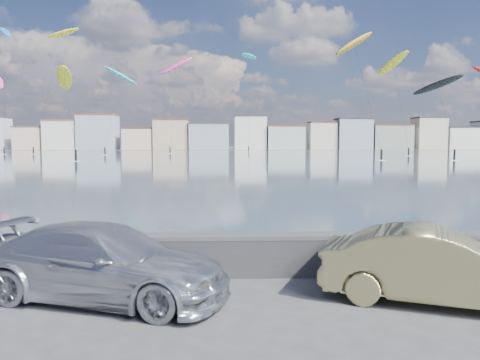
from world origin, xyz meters
name	(u,v)px	position (x,y,z in m)	size (l,w,h in m)	color
ground	(191,321)	(0.00, 0.00, 0.00)	(700.00, 700.00, 0.00)	#333335
bay_water	(222,157)	(0.00, 91.50, 0.01)	(500.00, 177.00, 0.00)	#314A55
far_shore_strip	(224,149)	(0.00, 200.00, 0.01)	(500.00, 60.00, 0.00)	#4C473D
seawall	(199,253)	(0.00, 2.70, 0.58)	(400.00, 0.36, 1.08)	#28282B
far_buildings	(227,135)	(1.31, 186.00, 6.03)	(240.79, 13.26, 14.60)	beige
car_silver	(103,262)	(-1.86, 1.24, 0.76)	(2.13, 5.24, 1.52)	silver
car_champagne	(438,266)	(4.80, 0.77, 0.74)	(1.57, 4.49, 1.48)	tan
kitesurfer_0	(176,66)	(-13.43, 128.44, 24.87)	(10.74, 8.58, 28.64)	#E5338C
kitesurfer_2	(121,76)	(-27.63, 121.31, 20.98)	(9.77, 19.51, 23.99)	#19BFBF
kitesurfer_4	(354,45)	(24.74, 79.94, 21.31)	(8.96, 11.65, 24.89)	#BF8C19
kitesurfer_6	(63,35)	(-46.52, 132.45, 34.43)	(9.00, 17.18, 37.08)	yellow
kitesurfer_7	(65,79)	(-27.85, 76.85, 14.32)	(6.75, 11.56, 16.60)	yellow
kitesurfer_10	(5,34)	(-59.11, 123.57, 32.62)	(7.25, 12.42, 35.53)	blue
kitesurfer_12	(393,64)	(42.53, 108.93, 22.55)	(7.49, 14.88, 26.17)	yellow
kitesurfer_17	(249,57)	(8.91, 154.71, 32.19)	(7.41, 16.11, 33.55)	#19BFBF
kitesurfer_18	(438,85)	(43.48, 85.78, 14.57)	(9.52, 19.34, 17.06)	black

